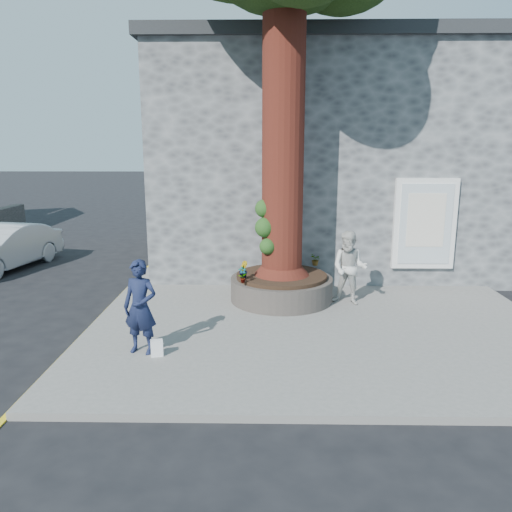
{
  "coord_description": "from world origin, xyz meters",
  "views": [
    {
      "loc": [
        0.41,
        -8.9,
        3.58
      ],
      "look_at": [
        0.23,
        1.5,
        1.25
      ],
      "focal_mm": 35.0,
      "sensor_mm": 36.0,
      "label": 1
    }
  ],
  "objects_px": {
    "man": "(140,307)",
    "woman": "(349,268)",
    "planter": "(281,287)",
    "car_silver": "(3,248)"
  },
  "relations": [
    {
      "from": "planter",
      "to": "man",
      "type": "height_order",
      "value": "man"
    },
    {
      "from": "man",
      "to": "woman",
      "type": "height_order",
      "value": "woman"
    },
    {
      "from": "planter",
      "to": "car_silver",
      "type": "relative_size",
      "value": 0.59
    },
    {
      "from": "planter",
      "to": "woman",
      "type": "relative_size",
      "value": 1.41
    },
    {
      "from": "planter",
      "to": "woman",
      "type": "xyz_separation_m",
      "value": [
        1.48,
        -0.26,
        0.52
      ]
    },
    {
      "from": "man",
      "to": "woman",
      "type": "bearing_deg",
      "value": 47.55
    },
    {
      "from": "man",
      "to": "car_silver",
      "type": "height_order",
      "value": "man"
    },
    {
      "from": "planter",
      "to": "man",
      "type": "xyz_separation_m",
      "value": [
        -2.46,
        -2.99,
        0.51
      ]
    },
    {
      "from": "man",
      "to": "planter",
      "type": "bearing_deg",
      "value": 63.31
    },
    {
      "from": "man",
      "to": "woman",
      "type": "xyz_separation_m",
      "value": [
        3.94,
        2.73,
        0.01
      ]
    }
  ]
}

